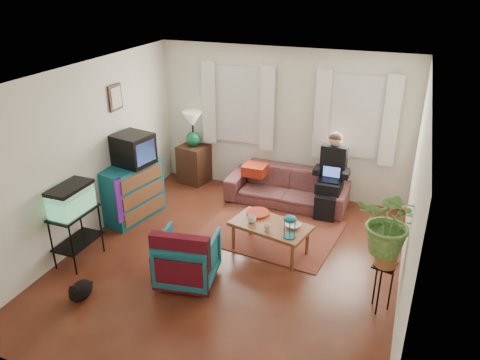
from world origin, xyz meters
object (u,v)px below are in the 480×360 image
at_px(side_table, 194,164).
at_px(armchair, 188,256).
at_px(plant_stand, 382,287).
at_px(sofa, 287,182).
at_px(coffee_table, 270,238).
at_px(dresser, 131,191).
at_px(aquarium_stand, 77,237).

relative_size(side_table, armchair, 0.98).
bearing_deg(plant_stand, sofa, 127.61).
xyz_separation_m(coffee_table, plant_stand, (1.61, -0.74, 0.09)).
relative_size(coffee_table, plant_stand, 1.72).
bearing_deg(dresser, side_table, 89.88).
height_order(aquarium_stand, plant_stand, aquarium_stand).
height_order(aquarium_stand, armchair, aquarium_stand).
relative_size(side_table, dresser, 0.71).
xyz_separation_m(armchair, plant_stand, (2.42, 0.28, -0.05)).
height_order(side_table, aquarium_stand, aquarium_stand).
bearing_deg(aquarium_stand, coffee_table, 26.08).
bearing_deg(aquarium_stand, side_table, 84.27).
bearing_deg(sofa, side_table, 172.77).
bearing_deg(aquarium_stand, plant_stand, 6.63).
bearing_deg(armchair, side_table, -74.57).
height_order(sofa, coffee_table, sofa).
distance_m(aquarium_stand, plant_stand, 4.07).
height_order(aquarium_stand, coffee_table, aquarium_stand).
bearing_deg(coffee_table, sofa, 109.66).
distance_m(sofa, plant_stand, 2.95).
height_order(dresser, coffee_table, dresser).
xyz_separation_m(armchair, coffee_table, (0.80, 1.02, -0.14)).
bearing_deg(dresser, aquarium_stand, -78.79).
height_order(sofa, plant_stand, sofa).
bearing_deg(plant_stand, coffee_table, 155.31).
bearing_deg(plant_stand, dresser, 166.64).
bearing_deg(coffee_table, side_table, 151.42).
bearing_deg(dresser, coffee_table, 6.48).
relative_size(aquarium_stand, armchair, 1.03).
height_order(sofa, aquarium_stand, sofa).
xyz_separation_m(dresser, aquarium_stand, (-0.01, -1.37, -0.08)).
bearing_deg(aquarium_stand, armchair, 5.31).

